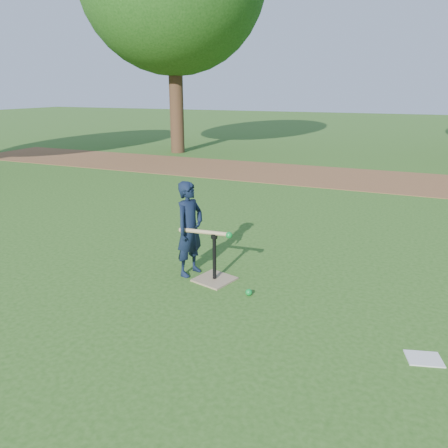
% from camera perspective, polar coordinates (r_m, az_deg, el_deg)
% --- Properties ---
extents(ground, '(80.00, 80.00, 0.00)m').
position_cam_1_polar(ground, '(5.28, -1.47, -8.47)').
color(ground, '#285116').
rests_on(ground, ground).
extents(dirt_strip, '(24.00, 3.00, 0.01)m').
position_cam_1_polar(dirt_strip, '(12.20, 13.43, 6.06)').
color(dirt_strip, brown).
rests_on(dirt_strip, ground).
extents(child, '(0.37, 0.49, 1.21)m').
position_cam_1_polar(child, '(5.49, -4.50, -0.64)').
color(child, black).
rests_on(child, ground).
extents(wiffle_ball_ground, '(0.08, 0.08, 0.08)m').
position_cam_1_polar(wiffle_ball_ground, '(5.11, 3.25, -8.89)').
color(wiffle_ball_ground, '#0B812B').
rests_on(wiffle_ball_ground, ground).
extents(clipboard, '(0.35, 0.30, 0.01)m').
position_cam_1_polar(clipboard, '(4.42, 24.66, -15.69)').
color(clipboard, silver).
rests_on(clipboard, ground).
extents(batting_tee, '(0.53, 0.53, 0.61)m').
position_cam_1_polar(batting_tee, '(5.46, -1.25, -6.29)').
color(batting_tee, '#947D5E').
rests_on(batting_tee, ground).
extents(swing_action, '(0.70, 0.12, 0.08)m').
position_cam_1_polar(swing_action, '(5.28, -2.23, -1.12)').
color(swing_action, tan).
rests_on(swing_action, ground).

